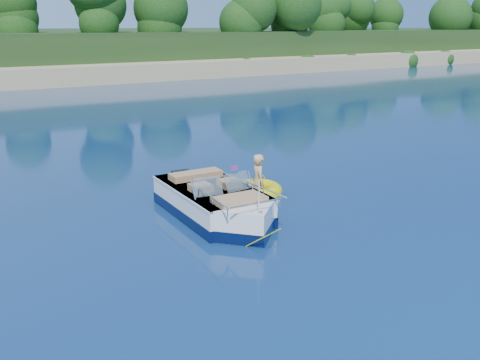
{
  "coord_description": "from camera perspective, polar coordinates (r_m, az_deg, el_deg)",
  "views": [
    {
      "loc": [
        -6.02,
        -8.68,
        4.74
      ],
      "look_at": [
        1.05,
        2.61,
        0.85
      ],
      "focal_mm": 40.0,
      "sensor_mm": 36.0,
      "label": 1
    }
  ],
  "objects": [
    {
      "name": "tow_tube",
      "position": [
        15.5,
        1.74,
        -1.13
      ],
      "size": [
        1.87,
        1.87,
        0.4
      ],
      "rotation": [
        0.0,
        0.0,
        -0.27
      ],
      "color": "#E1D205",
      "rests_on": "ground"
    },
    {
      "name": "ground",
      "position": [
        11.58,
        2.5,
        -7.91
      ],
      "size": [
        160.0,
        160.0,
        0.0
      ],
      "primitive_type": "plane",
      "color": "#091B41",
      "rests_on": "ground"
    },
    {
      "name": "motorboat",
      "position": [
        13.51,
        -2.4,
        -2.77
      ],
      "size": [
        1.97,
        5.17,
        1.72
      ],
      "rotation": [
        0.0,
        0.0,
        -0.04
      ],
      "color": "white",
      "rests_on": "ground"
    },
    {
      "name": "boy",
      "position": [
        15.52,
        1.9,
        -1.51
      ],
      "size": [
        0.62,
        0.97,
        1.76
      ],
      "primitive_type": "imported",
      "rotation": [
        0.0,
        -0.17,
        1.31
      ],
      "color": "tan",
      "rests_on": "ground"
    }
  ]
}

